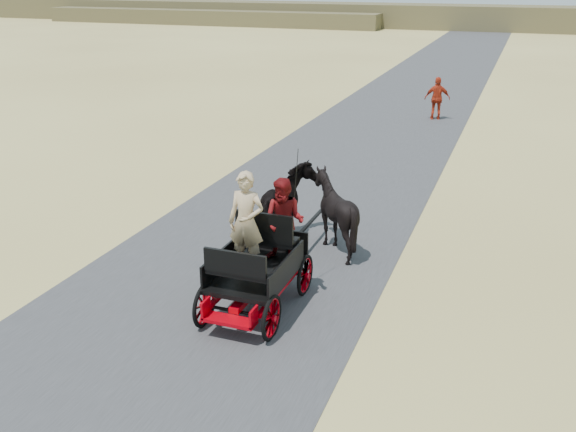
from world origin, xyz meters
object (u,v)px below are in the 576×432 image
(carriage, at_px, (257,289))
(pedestrian, at_px, (437,98))
(horse_right, at_px, (335,213))
(horse_left, at_px, (287,207))

(carriage, xyz_separation_m, pedestrian, (0.73, 17.08, 0.50))
(pedestrian, bearing_deg, carriage, 75.73)
(horse_right, distance_m, pedestrian, 14.09)
(carriage, relative_size, horse_right, 1.41)
(horse_left, bearing_deg, pedestrian, -95.20)
(horse_left, xyz_separation_m, pedestrian, (1.28, 14.08, 0.02))
(carriage, bearing_deg, pedestrian, 87.55)
(carriage, distance_m, pedestrian, 17.11)
(horse_left, bearing_deg, carriage, 100.39)
(carriage, xyz_separation_m, horse_left, (-0.55, 3.00, 0.49))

